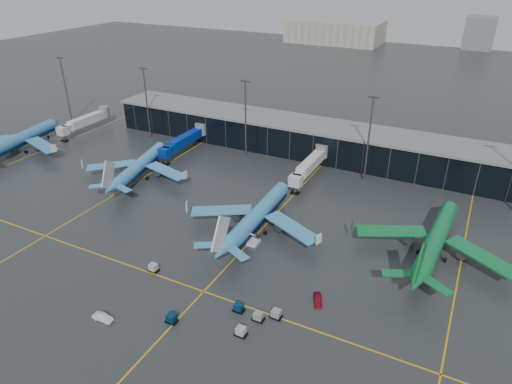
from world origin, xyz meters
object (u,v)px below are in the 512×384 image
at_px(airliner_arkefly, 140,158).
at_px(service_van_red, 318,299).
at_px(airliner_aer_lingus, 438,229).
at_px(airliner_klm_near, 258,206).
at_px(airliner_klm_west, 19,132).
at_px(service_van_white, 103,317).
at_px(baggage_carts, 221,308).
at_px(mobile_airstair, 254,241).

bearing_deg(airliner_arkefly, service_van_red, -37.02).
xyz_separation_m(airliner_aer_lingus, service_van_red, (-17.64, -27.37, -5.74)).
bearing_deg(airliner_klm_near, airliner_klm_west, 173.16).
relative_size(service_van_red, service_van_white, 1.00).
xyz_separation_m(airliner_aer_lingus, baggage_carts, (-32.94, -38.03, -5.66)).
xyz_separation_m(airliner_arkefly, mobile_airstair, (47.17, -17.19, -5.20)).
height_order(airliner_klm_near, baggage_carts, airliner_klm_near).
bearing_deg(airliner_klm_west, mobile_airstair, -18.60).
bearing_deg(airliner_arkefly, airliner_aer_lingus, -14.84).
bearing_deg(airliner_klm_near, airliner_arkefly, 165.07).
bearing_deg(airliner_klm_near, airliner_aer_lingus, 10.06).
distance_m(airliner_arkefly, airliner_aer_lingus, 85.16).
xyz_separation_m(airliner_arkefly, service_van_white, (33.93, -52.19, -5.31)).
distance_m(airliner_klm_west, mobile_airstair, 98.55).
distance_m(airliner_klm_near, baggage_carts, 31.03).
height_order(airliner_arkefly, baggage_carts, airliner_arkefly).
distance_m(airliner_klm_near, airliner_aer_lingus, 40.96).
xyz_separation_m(airliner_arkefly, baggage_carts, (52.18, -40.28, -5.21)).
bearing_deg(service_van_white, airliner_arkefly, 30.01).
height_order(airliner_klm_west, airliner_klm_near, airliner_klm_west).
distance_m(airliner_klm_near, service_van_white, 43.42).
distance_m(airliner_klm_near, mobile_airstair, 8.84).
relative_size(airliner_klm_near, airliner_aer_lingus, 0.97).
relative_size(airliner_arkefly, airliner_aer_lingus, 0.93).
bearing_deg(airliner_klm_west, service_van_red, -22.95).
distance_m(airliner_arkefly, airliner_klm_near, 46.26).
relative_size(baggage_carts, service_van_white, 7.82).
height_order(airliner_aer_lingus, baggage_carts, airliner_aer_lingus).
bearing_deg(baggage_carts, airliner_arkefly, 142.33).
xyz_separation_m(airliner_klm_west, service_van_red, (117.52, -27.59, -5.88)).
height_order(airliner_klm_west, service_van_white, airliner_klm_west).
xyz_separation_m(airliner_klm_near, service_van_red, (22.46, -19.03, -5.56)).
bearing_deg(airliner_klm_west, airliner_arkefly, -7.41).
bearing_deg(airliner_aer_lingus, airliner_klm_near, -164.30).
bearing_deg(airliner_aer_lingus, mobile_airstair, -154.56).
height_order(airliner_klm_near, service_van_red, airliner_klm_near).
bearing_deg(service_van_red, airliner_klm_west, 143.36).
bearing_deg(service_van_red, airliner_klm_near, 116.30).
relative_size(airliner_klm_near, service_van_white, 10.14).
bearing_deg(mobile_airstair, service_van_white, -111.43).
xyz_separation_m(mobile_airstair, service_van_white, (-13.24, -35.00, -0.11)).
height_order(airliner_aer_lingus, service_van_white, airliner_aer_lingus).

